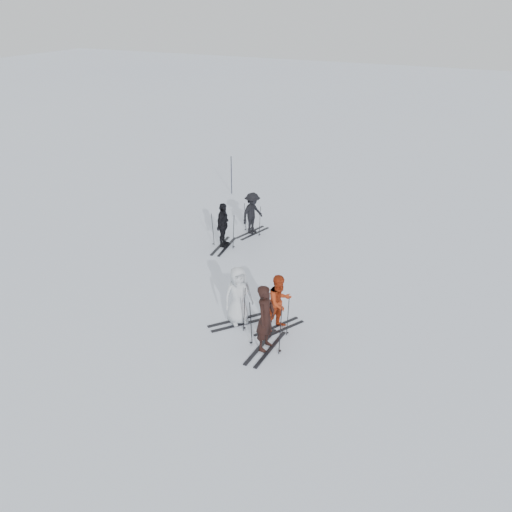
{
  "coord_description": "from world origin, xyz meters",
  "views": [
    {
      "loc": [
        7.0,
        -13.18,
        8.42
      ],
      "look_at": [
        0.0,
        1.0,
        1.0
      ],
      "focal_mm": 40.0,
      "sensor_mm": 36.0,
      "label": 1
    }
  ],
  "objects": [
    {
      "name": "skis_uphill_left",
      "position": [
        -2.35,
        3.11,
        0.64
      ],
      "size": [
        1.88,
        1.18,
        1.29
      ],
      "primitive_type": null,
      "rotation": [
        0.0,
        0.0,
        1.72
      ],
      "color": "black",
      "rests_on": "ground"
    },
    {
      "name": "skier_uphill_far",
      "position": [
        -1.97,
        4.69,
        0.79
      ],
      "size": [
        0.82,
        1.13,
        1.58
      ],
      "primitive_type": "imported",
      "rotation": [
        0.0,
        0.0,
        1.33
      ],
      "color": "black",
      "rests_on": "ground"
    },
    {
      "name": "skier_uphill_left",
      "position": [
        -2.35,
        3.11,
        0.81
      ],
      "size": [
        0.53,
        1.0,
        1.62
      ],
      "primitive_type": "imported",
      "rotation": [
        0.0,
        0.0,
        1.72
      ],
      "color": "black",
      "rests_on": "ground"
    },
    {
      "name": "piste_marker",
      "position": [
        -4.9,
        8.44,
        0.86
      ],
      "size": [
        0.05,
        0.05,
        1.72
      ],
      "primitive_type": "cylinder",
      "rotation": [
        0.0,
        0.0,
        -0.36
      ],
      "color": "black",
      "rests_on": "ground"
    },
    {
      "name": "skier_near_dark",
      "position": [
        1.76,
        -2.03,
        0.89
      ],
      "size": [
        0.43,
        0.65,
        1.79
      ],
      "primitive_type": "imported",
      "rotation": [
        0.0,
        0.0,
        1.57
      ],
      "color": "black",
      "rests_on": "ground"
    },
    {
      "name": "skis_uphill_far",
      "position": [
        -1.97,
        4.69,
        0.59
      ],
      "size": [
        1.78,
        1.23,
        1.19
      ],
      "primitive_type": null,
      "rotation": [
        0.0,
        0.0,
        1.33
      ],
      "color": "black",
      "rests_on": "ground"
    },
    {
      "name": "skier_red",
      "position": [
        1.69,
        -1.0,
        0.79
      ],
      "size": [
        0.88,
        0.96,
        1.59
      ],
      "primitive_type": "imported",
      "rotation": [
        0.0,
        0.0,
        1.11
      ],
      "color": "#A23012",
      "rests_on": "ground"
    },
    {
      "name": "skis_grey",
      "position": [
        0.55,
        -1.22,
        0.65
      ],
      "size": [
        1.99,
        1.85,
        1.3
      ],
      "primitive_type": null,
      "rotation": [
        0.0,
        0.0,
        0.9
      ],
      "color": "black",
      "rests_on": "ground"
    },
    {
      "name": "skis_near_dark",
      "position": [
        1.76,
        -2.03,
        0.67
      ],
      "size": [
        1.85,
        0.98,
        1.35
      ],
      "primitive_type": null,
      "rotation": [
        0.0,
        0.0,
        1.57
      ],
      "color": "black",
      "rests_on": "ground"
    },
    {
      "name": "skis_red",
      "position": [
        1.69,
        -1.0,
        0.57
      ],
      "size": [
        1.78,
        1.44,
        1.15
      ],
      "primitive_type": null,
      "rotation": [
        0.0,
        0.0,
        1.11
      ],
      "color": "black",
      "rests_on": "ground"
    },
    {
      "name": "ground",
      "position": [
        0.0,
        0.0,
        0.0
      ],
      "size": [
        120.0,
        120.0,
        0.0
      ],
      "primitive_type": "plane",
      "color": "silver",
      "rests_on": "ground"
    },
    {
      "name": "skier_grey",
      "position": [
        0.55,
        -1.22,
        0.83
      ],
      "size": [
        0.92,
        0.97,
        1.67
      ],
      "primitive_type": "imported",
      "rotation": [
        0.0,
        0.0,
        0.9
      ],
      "color": "silver",
      "rests_on": "ground"
    }
  ]
}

